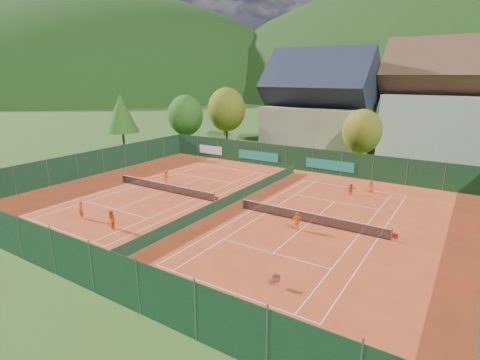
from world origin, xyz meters
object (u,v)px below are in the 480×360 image
at_px(player_left_mid, 111,220).
at_px(player_right_far_b, 351,189).
at_px(chalet, 319,109).
at_px(player_right_near, 297,221).
at_px(player_left_near, 81,210).
at_px(ball_hopper, 276,278).
at_px(player_right_far_a, 371,186).
at_px(player_left_far, 166,176).
at_px(hotel_block_a, 460,106).

xyz_separation_m(player_left_mid, player_right_far_b, (13.20, 18.90, -0.18)).
bearing_deg(player_right_far_b, chalet, -76.76).
relative_size(player_left_mid, player_right_far_b, 1.30).
bearing_deg(player_right_near, player_left_near, 146.95).
bearing_deg(player_left_mid, ball_hopper, 21.88).
distance_m(player_left_mid, player_right_far_a, 25.59).
bearing_deg(chalet, player_left_near, -98.21).
bearing_deg(player_right_near, player_right_far_b, 27.86).
bearing_deg(ball_hopper, player_right_far_b, 94.39).
height_order(player_left_near, player_right_far_b, player_left_near).
bearing_deg(player_left_mid, chalet, 111.44).
relative_size(player_right_near, player_right_far_b, 1.23).
distance_m(player_left_near, player_right_far_b, 25.48).
relative_size(player_right_near, player_right_far_a, 1.18).
relative_size(chalet, player_right_far_b, 13.33).
bearing_deg(player_left_far, player_left_near, 85.72).
bearing_deg(player_left_near, player_left_far, 99.97).
bearing_deg(hotel_block_a, player_left_far, -128.04).
bearing_deg(player_left_mid, player_left_near, -159.27).
height_order(player_left_far, player_right_far_a, player_left_far).
distance_m(player_left_far, player_right_near, 18.44).
xyz_separation_m(hotel_block_a, player_left_mid, (-20.57, -45.58, -6.59)).
bearing_deg(player_right_far_b, player_right_far_a, -142.00).
relative_size(player_left_mid, player_right_near, 1.06).
height_order(chalet, player_left_far, chalet).
bearing_deg(player_right_near, ball_hopper, -131.06).
distance_m(chalet, player_left_mid, 40.04).
height_order(chalet, player_left_near, chalet).
xyz_separation_m(chalet, player_left_far, (-7.18, -27.46, -5.86)).
bearing_deg(player_right_near, hotel_block_a, 20.19).
bearing_deg(player_left_far, chalet, -116.07).
distance_m(player_left_mid, player_right_near, 14.48).
bearing_deg(player_left_near, player_right_far_b, 50.01).
height_order(player_left_near, player_right_near, player_left_near).
bearing_deg(player_left_near, player_right_far_a, 50.63).
height_order(hotel_block_a, player_left_far, hotel_block_a).
bearing_deg(chalet, hotel_block_a, 17.53).
bearing_deg(player_right_far_a, ball_hopper, 78.88).
xyz_separation_m(hotel_block_a, player_left_near, (-24.68, -45.37, -6.63)).
relative_size(player_left_near, player_right_near, 1.01).
distance_m(ball_hopper, player_left_mid, 14.70).
height_order(player_left_mid, player_right_far_b, player_left_mid).
bearing_deg(ball_hopper, player_right_far_a, 90.00).
bearing_deg(hotel_block_a, player_left_mid, -114.28).
relative_size(ball_hopper, player_right_far_a, 0.64).
height_order(player_right_far_a, player_right_far_b, player_right_far_a).
relative_size(player_left_near, player_right_far_b, 1.24).
distance_m(hotel_block_a, player_right_far_b, 28.49).
bearing_deg(player_left_far, ball_hopper, 136.76).
height_order(player_left_far, player_right_far_b, player_left_far).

